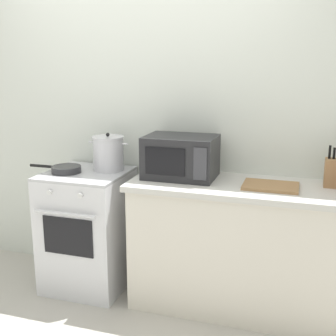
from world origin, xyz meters
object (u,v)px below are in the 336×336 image
object	(u,v)px
stove	(88,229)
microwave	(181,157)
frying_pan	(65,169)
stock_pot	(108,153)
cutting_board	(271,186)
knife_block	(335,172)

from	to	relation	value
stove	microwave	size ratio (longest dim) A/B	1.84
frying_pan	microwave	world-z (taller)	microwave
stove	microwave	distance (m)	0.95
microwave	frying_pan	bearing A→B (deg)	-171.18
stock_pot	cutting_board	bearing A→B (deg)	-5.29
knife_block	stock_pot	bearing A→B (deg)	-179.06
microwave	knife_block	bearing A→B (deg)	3.42
stove	knife_block	bearing A→B (deg)	4.59
stock_pot	knife_block	bearing A→B (deg)	0.94
stove	stock_pot	xyz separation A→B (m)	(0.14, 0.11, 0.59)
stove	cutting_board	xyz separation A→B (m)	(1.36, 0.00, 0.47)
stock_pot	microwave	world-z (taller)	microwave
stock_pot	microwave	xyz separation A→B (m)	(0.58, -0.04, 0.02)
frying_pan	microwave	bearing A→B (deg)	8.82
cutting_board	stove	bearing A→B (deg)	-179.95
stove	cutting_board	size ratio (longest dim) A/B	2.56
cutting_board	knife_block	xyz separation A→B (m)	(0.40, 0.14, 0.09)
frying_pan	stove	bearing A→B (deg)	21.34
stock_pot	cutting_board	distance (m)	1.24
stock_pot	cutting_board	size ratio (longest dim) A/B	0.90
microwave	knife_block	distance (m)	1.04
cutting_board	frying_pan	bearing A→B (deg)	-177.88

